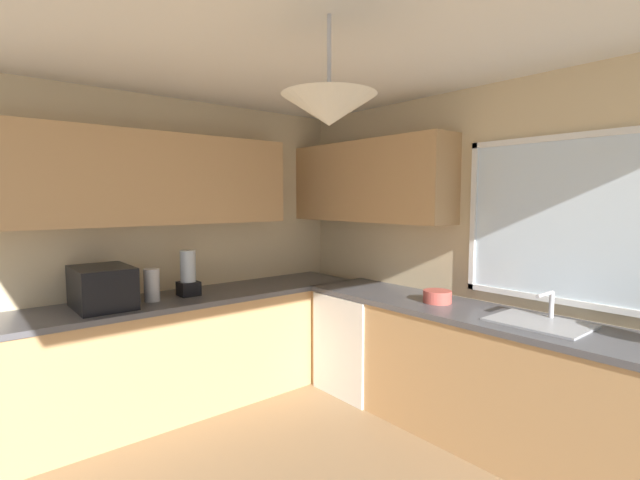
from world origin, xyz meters
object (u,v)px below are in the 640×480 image
Objects in this scene: microwave at (102,287)px; bowl at (437,297)px; sink_assembly at (540,322)px; kettle at (152,285)px; blender_appliance at (188,275)px; dishwasher at (362,341)px.

microwave reaches higher than bowl.
bowl is at bearing -179.46° from sink_assembly.
microwave is 2.34× the size of bowl.
blender_appliance is at bearing 93.90° from kettle.
dishwasher is 4.11× the size of bowl.
bowl is (1.40, 1.93, -0.10)m from microwave.
microwave is at bearing -90.00° from blender_appliance.
dishwasher is 3.45× the size of kettle.
kettle is (0.02, 0.34, -0.02)m from microwave.
bowl is at bearing 2.31° from dishwasher.
dishwasher is 1.57m from blender_appliance.
sink_assembly is 1.53× the size of blender_appliance.
microwave is at bearing -109.11° from dishwasher.
bowl is 1.92m from blender_appliance.
blender_appliance reaches higher than kettle.
dishwasher is 2.11m from microwave.
blender_appliance reaches higher than sink_assembly.
blender_appliance is at bearing -137.08° from bowl.
dishwasher is 1.53× the size of sink_assembly.
microwave is 0.63m from blender_appliance.
blender_appliance is (-1.40, -1.30, 0.12)m from bowl.
dishwasher is 1.79m from kettle.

